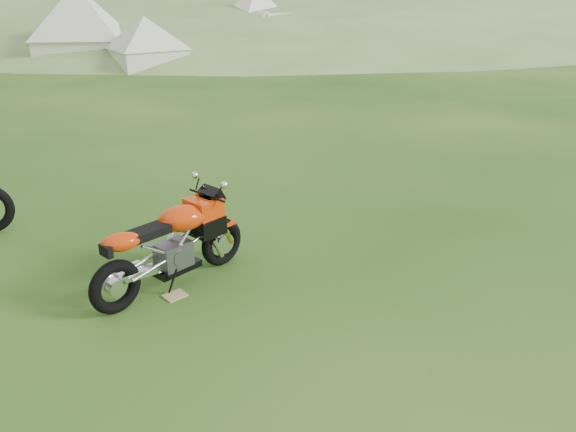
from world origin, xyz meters
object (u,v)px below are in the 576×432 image
plywood_board (175,296)px  tent_left (81,27)px  tent_mid (146,40)px  caravan (292,33)px  tent_right (256,22)px  sport_motorcycle (171,239)px

plywood_board → tent_left: tent_left is taller
tent_mid → caravan: bearing=8.8°
tent_right → caravan: (1.41, -1.17, -0.47)m
plywood_board → caravan: caravan is taller
tent_left → tent_right: tent_left is taller
plywood_board → tent_left: size_ratio=0.07×
sport_motorcycle → tent_left: (2.09, 20.59, 0.89)m
sport_motorcycle → plywood_board: sport_motorcycle is taller
tent_right → caravan: tent_right is taller
caravan → sport_motorcycle: bearing=-120.4°
tent_left → tent_mid: size_ratio=1.32×
plywood_board → tent_mid: 18.34m
sport_motorcycle → caravan: (11.65, 19.65, 0.39)m
caravan → tent_right: bearing=140.7°
plywood_board → caravan: size_ratio=0.06×
tent_left → caravan: tent_left is taller
tent_left → tent_mid: tent_left is taller
tent_left → caravan: (9.56, -0.94, -0.49)m
plywood_board → tent_right: 23.48m
caravan → tent_mid: bearing=-164.5°
sport_motorcycle → tent_right: (10.24, 20.82, 0.86)m
sport_motorcycle → tent_mid: 18.07m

